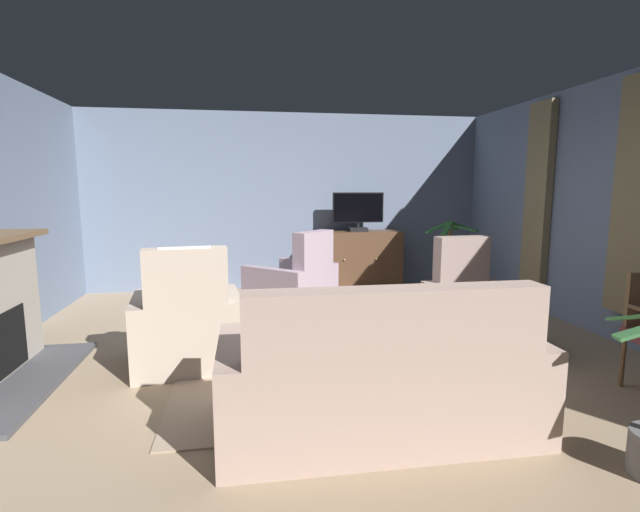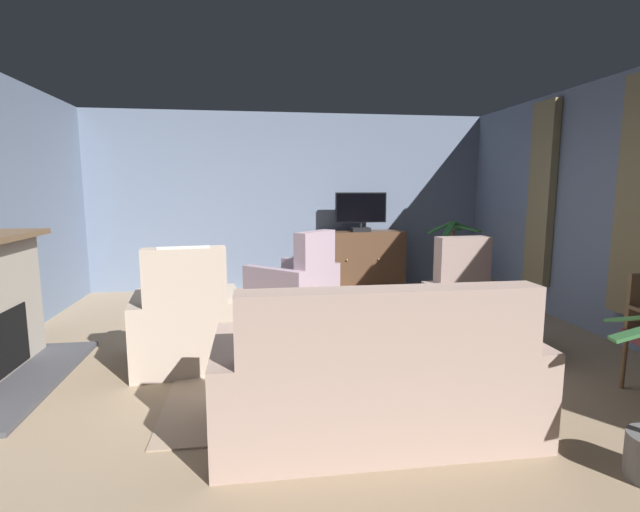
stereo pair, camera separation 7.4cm
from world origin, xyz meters
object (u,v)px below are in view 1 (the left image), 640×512
television (358,211)px  armchair_in_far_corner (188,328)px  potted_plant_small_fern_corner (448,283)px  tv_cabinet (357,262)px  armchair_angled_to_table (473,315)px  coffee_table (336,314)px  folded_newspaper (327,307)px  armchair_beside_cabinet (294,286)px  tv_remote (346,308)px  sofa_floral (381,385)px

television → armchair_in_far_corner: television is taller
television → potted_plant_small_fern_corner: bearing=-41.1°
tv_cabinet → armchair_angled_to_table: 2.90m
coffee_table → armchair_in_far_corner: bearing=179.6°
folded_newspaper → television: bearing=67.3°
armchair_angled_to_table → potted_plant_small_fern_corner: size_ratio=0.96×
television → armchair_beside_cabinet: 1.81m
folded_newspaper → armchair_in_far_corner: 1.28m
armchair_angled_to_table → potted_plant_small_fern_corner: 1.94m
folded_newspaper → armchair_beside_cabinet: (-0.14, 1.67, -0.15)m
folded_newspaper → armchair_angled_to_table: armchair_angled_to_table is taller
television → tv_cabinet: bearing=90.0°
tv_cabinet → television: 0.80m
television → armchair_in_far_corner: 3.73m
tv_cabinet → television: size_ratio=1.74×
coffee_table → armchair_angled_to_table: bearing=2.5°
tv_remote → armchair_angled_to_table: bearing=-71.8°
tv_remote → television: bearing=-1.0°
armchair_in_far_corner → potted_plant_small_fern_corner: potted_plant_small_fern_corner is taller
tv_remote → armchair_in_far_corner: 1.44m
tv_cabinet → armchair_in_far_corner: (-2.24, -2.90, -0.09)m
folded_newspaper → potted_plant_small_fern_corner: potted_plant_small_fern_corner is taller
sofa_floral → armchair_beside_cabinet: (-0.23, 3.15, -0.01)m
tv_cabinet → armchair_beside_cabinet: (-1.11, -1.16, -0.12)m
sofa_floral → armchair_beside_cabinet: 3.16m
television → sofa_floral: (-0.88, -4.26, -0.90)m
television → armchair_beside_cabinet: television is taller
coffee_table → tv_remote: tv_remote is taller
television → armchair_beside_cabinet: (-1.11, -1.11, -0.92)m
folded_newspaper → armchair_angled_to_table: (1.47, -0.03, -0.13)m
folded_newspaper → sofa_floral: 1.49m
folded_newspaper → armchair_in_far_corner: size_ratio=0.27×
armchair_beside_cabinet → armchair_in_far_corner: 2.08m
folded_newspaper → armchair_in_far_corner: (-1.27, -0.08, -0.12)m
armchair_in_far_corner → potted_plant_small_fern_corner: 3.83m
tv_cabinet → armchair_angled_to_table: (0.50, -2.85, -0.10)m
potted_plant_small_fern_corner → sofa_floral: bearing=-120.6°
tv_cabinet → television: television is taller
armchair_angled_to_table → tv_cabinet: bearing=100.0°
tv_remote → folded_newspaper: size_ratio=0.57×
tv_remote → potted_plant_small_fern_corner: 2.72m
folded_newspaper → sofa_floral: (0.09, -1.48, -0.14)m
television → sofa_floral: bearing=-101.7°
armchair_angled_to_table → armchair_in_far_corner: 2.74m
television → potted_plant_small_fern_corner: size_ratio=0.70×
television → coffee_table: size_ratio=0.69×
tv_remote → folded_newspaper: tv_remote is taller
tv_remote → potted_plant_small_fern_corner: (1.89, 1.93, -0.22)m
potted_plant_small_fern_corner → armchair_beside_cabinet: bearing=-175.8°
tv_cabinet → sofa_floral: size_ratio=0.68×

